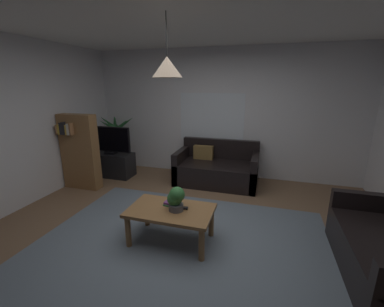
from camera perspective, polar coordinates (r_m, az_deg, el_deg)
The scene contains 17 objects.
floor at distance 3.49m, azimuth -1.47°, elevation -18.35°, with size 5.52×4.98×0.02m, color brown.
rug at distance 3.32m, azimuth -2.60°, elevation -19.98°, with size 3.59×2.74×0.01m, color slate.
wall_back at distance 5.38m, azimuth 6.78°, elevation 8.81°, with size 5.64×0.06×2.63m, color silver.
wall_left at distance 4.65m, azimuth -36.61°, elevation 4.83°, with size 0.06×4.98×2.63m, color silver.
ceiling at distance 2.98m, azimuth -1.87°, elevation 29.28°, with size 5.52×4.98×0.02m, color white.
window_pane at distance 5.40m, azimuth 4.41°, elevation 8.13°, with size 1.36×0.01×0.99m, color white.
couch_under_window at distance 5.09m, azimuth 5.56°, elevation -3.61°, with size 1.58×0.89×0.82m.
coffee_table at distance 3.23m, azimuth -4.78°, elevation -13.43°, with size 1.04×0.63×0.44m.
book_on_table_0 at distance 3.28m, azimuth -5.00°, elevation -11.37°, with size 0.14×0.11×0.02m, color #387247.
book_on_table_1 at distance 3.27m, azimuth -4.90°, elevation -11.01°, with size 0.15×0.09×0.03m, color #72387F.
remote_on_table_0 at distance 3.19m, azimuth -2.40°, elevation -12.08°, with size 0.05×0.16×0.02m, color black.
potted_plant_on_table at distance 3.11m, azimuth -3.64°, elevation -10.00°, with size 0.22×0.20×0.30m.
tv_stand at distance 5.72m, azimuth -17.46°, elevation -2.37°, with size 0.90×0.44×0.50m, color black.
tv at distance 5.56m, azimuth -18.03°, elevation 2.93°, with size 0.93×0.16×0.57m.
potted_palm_corner at distance 6.11m, azimuth -16.33°, elevation 2.20°, with size 0.91×0.81×1.30m.
bookshelf_corner at distance 5.16m, azimuth -23.94°, elevation 0.51°, with size 0.70×0.31×1.40m.
pendant_lamp at distance 2.84m, azimuth -5.60°, elevation 18.80°, with size 0.33×0.33×0.64m.
Camera 1 is at (0.90, -2.75, 1.93)m, focal length 23.75 mm.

